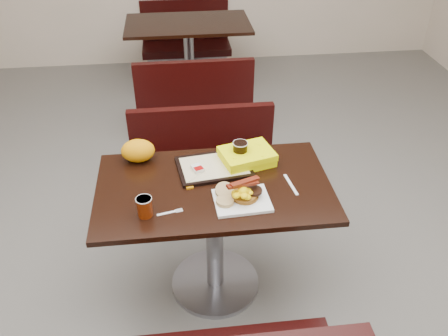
{
  "coord_description": "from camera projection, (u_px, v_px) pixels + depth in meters",
  "views": [
    {
      "loc": [
        -0.17,
        -1.89,
        2.2
      ],
      "look_at": [
        0.06,
        0.05,
        0.82
      ],
      "focal_mm": 37.36,
      "sensor_mm": 36.0,
      "label": 1
    }
  ],
  "objects": [
    {
      "name": "pancake_stack",
      "position": [
        245.0,
        195.0,
        2.27
      ],
      "size": [
        0.16,
        0.16,
        0.03
      ],
      "primitive_type": "cylinder",
      "rotation": [
        0.0,
        0.0,
        -0.21
      ],
      "color": "brown",
      "rests_on": "platter"
    },
    {
      "name": "floor",
      "position": [
        215.0,
        284.0,
        2.82
      ],
      "size": [
        6.0,
        7.0,
        0.01
      ],
      "primitive_type": "cube",
      "color": "slate",
      "rests_on": "ground"
    },
    {
      "name": "tray",
      "position": [
        214.0,
        167.0,
        2.5
      ],
      "size": [
        0.42,
        0.32,
        0.02
      ],
      "primitive_type": "cube",
      "rotation": [
        0.0,
        0.0,
        0.13
      ],
      "color": "black",
      "rests_on": "table_near"
    },
    {
      "name": "bacon_strips",
      "position": [
        243.0,
        184.0,
        2.23
      ],
      "size": [
        0.18,
        0.12,
        0.01
      ],
      "primitive_type": null,
      "rotation": [
        0.0,
        0.0,
        0.34
      ],
      "color": "#430A04",
      "rests_on": "scrambled_eggs"
    },
    {
      "name": "hashbrown_sleeve_left",
      "position": [
        198.0,
        168.0,
        2.46
      ],
      "size": [
        0.07,
        0.08,
        0.02
      ],
      "primitive_type": "cube",
      "rotation": [
        0.0,
        0.0,
        0.37
      ],
      "color": "silver",
      "rests_on": "tray"
    },
    {
      "name": "table_far",
      "position": [
        189.0,
        59.0,
        4.71
      ],
      "size": [
        1.2,
        0.7,
        0.75
      ],
      "primitive_type": null,
      "color": "black",
      "rests_on": "floor"
    },
    {
      "name": "muffin_bottom",
      "position": [
        225.0,
        201.0,
        2.24
      ],
      "size": [
        0.1,
        0.1,
        0.02
      ],
      "primitive_type": "cylinder",
      "rotation": [
        0.0,
        0.0,
        0.19
      ],
      "color": "tan",
      "rests_on": "platter"
    },
    {
      "name": "bench_near_n",
      "position": [
        205.0,
        169.0,
        3.18
      ],
      "size": [
        1.0,
        0.46,
        0.72
      ],
      "primitive_type": null,
      "color": "black",
      "rests_on": "floor"
    },
    {
      "name": "scrambled_eggs",
      "position": [
        243.0,
        192.0,
        2.23
      ],
      "size": [
        0.11,
        0.11,
        0.05
      ],
      "primitive_type": "ellipsoid",
      "rotation": [
        0.0,
        0.0,
        -0.3
      ],
      "color": "#FDDF05",
      "rests_on": "pancake_stack"
    },
    {
      "name": "bench_far_s",
      "position": [
        194.0,
        91.0,
        4.15
      ],
      "size": [
        1.0,
        0.46,
        0.72
      ],
      "primitive_type": null,
      "color": "black",
      "rests_on": "floor"
    },
    {
      "name": "bench_far_n",
      "position": [
        186.0,
        37.0,
        5.28
      ],
      "size": [
        1.0,
        0.46,
        0.72
      ],
      "primitive_type": null,
      "color": "black",
      "rests_on": "floor"
    },
    {
      "name": "fork",
      "position": [
        166.0,
        213.0,
        2.2
      ],
      "size": [
        0.13,
        0.05,
        0.0
      ],
      "primitive_type": null,
      "rotation": [
        0.0,
        0.0,
        0.22
      ],
      "color": "white",
      "rests_on": "table_near"
    },
    {
      "name": "clamshell",
      "position": [
        247.0,
        157.0,
        2.53
      ],
      "size": [
        0.32,
        0.27,
        0.07
      ],
      "primitive_type": "cube",
      "rotation": [
        0.0,
        0.0,
        0.26
      ],
      "color": "#F6FB04",
      "rests_on": "table_near"
    },
    {
      "name": "sausage_patty",
      "position": [
        254.0,
        191.0,
        2.27
      ],
      "size": [
        0.1,
        0.1,
        0.01
      ],
      "primitive_type": "cylinder",
      "rotation": [
        0.0,
        0.0,
        0.2
      ],
      "color": "black",
      "rests_on": "pancake_stack"
    },
    {
      "name": "paper_bag",
      "position": [
        138.0,
        151.0,
        2.53
      ],
      "size": [
        0.22,
        0.19,
        0.13
      ],
      "primitive_type": "ellipsoid",
      "rotation": [
        0.0,
        0.0,
        -0.33
      ],
      "color": "orange",
      "rests_on": "table_near"
    },
    {
      "name": "knife",
      "position": [
        291.0,
        184.0,
        2.39
      ],
      "size": [
        0.04,
        0.18,
        0.0
      ],
      "primitive_type": "cube",
      "rotation": [
        0.0,
        0.0,
        -1.43
      ],
      "color": "white",
      "rests_on": "table_near"
    },
    {
      "name": "coffee_cup_near",
      "position": [
        145.0,
        207.0,
        2.17
      ],
      "size": [
        0.08,
        0.08,
        0.1
      ],
      "primitive_type": "cylinder",
      "rotation": [
        0.0,
        0.0,
        -0.14
      ],
      "color": "#8E2705",
      "rests_on": "table_near"
    },
    {
      "name": "muffin_top",
      "position": [
        225.0,
        191.0,
        2.29
      ],
      "size": [
        0.1,
        0.1,
        0.05
      ],
      "primitive_type": "cylinder",
      "rotation": [
        0.38,
        0.0,
        0.1
      ],
      "color": "tan",
      "rests_on": "platter"
    },
    {
      "name": "condiment_ketchup",
      "position": [
        196.0,
        182.0,
        2.4
      ],
      "size": [
        0.04,
        0.03,
        0.01
      ],
      "primitive_type": "cube",
      "rotation": [
        0.0,
        0.0,
        -0.09
      ],
      "color": "#8C0504",
      "rests_on": "table_near"
    },
    {
      "name": "platter",
      "position": [
        242.0,
        201.0,
        2.27
      ],
      "size": [
        0.28,
        0.22,
        0.02
      ],
      "primitive_type": "cube",
      "rotation": [
        0.0,
        0.0,
        0.06
      ],
      "color": "white",
      "rests_on": "table_near"
    },
    {
      "name": "coffee_cup_far",
      "position": [
        240.0,
        151.0,
        2.51
      ],
      "size": [
        0.1,
        0.1,
        0.11
      ],
      "primitive_type": "cylinder",
      "rotation": [
        0.0,
        0.0,
        0.37
      ],
      "color": "black",
      "rests_on": "tray"
    },
    {
      "name": "condiment_syrup",
      "position": [
        190.0,
        187.0,
        2.36
      ],
      "size": [
        0.04,
        0.03,
        0.01
      ],
      "primitive_type": "cube",
      "rotation": [
        0.0,
        0.0,
        0.21
      ],
      "color": "#BF6D08",
      "rests_on": "table_near"
    },
    {
      "name": "table_near",
      "position": [
        215.0,
        239.0,
        2.6
      ],
      "size": [
        1.2,
        0.7,
        0.75
      ],
      "primitive_type": null,
      "color": "black",
      "rests_on": "floor"
    }
  ]
}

